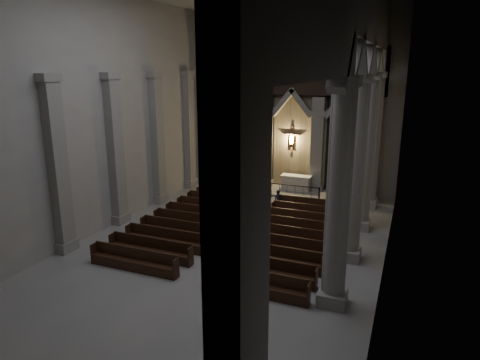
% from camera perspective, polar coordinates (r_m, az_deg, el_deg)
% --- Properties ---
extents(room, '(24.00, 24.10, 12.00)m').
position_cam_1_polar(room, '(18.17, -2.72, 12.72)').
color(room, gray).
rests_on(room, ground).
extents(sanctuary_wall, '(14.00, 0.77, 12.00)m').
position_cam_1_polar(sanctuary_wall, '(29.09, 7.03, 11.46)').
color(sanctuary_wall, gray).
rests_on(sanctuary_wall, ground).
extents(right_arcade, '(1.00, 24.00, 12.00)m').
position_cam_1_polar(right_arcade, '(17.96, 15.76, 12.89)').
color(right_arcade, gray).
rests_on(right_arcade, ground).
extents(left_pilasters, '(0.60, 13.00, 8.03)m').
position_cam_1_polar(left_pilasters, '(24.99, -13.42, 4.38)').
color(left_pilasters, gray).
rests_on(left_pilasters, ground).
extents(sanctuary_step, '(8.50, 2.60, 0.15)m').
position_cam_1_polar(sanctuary_step, '(29.31, 6.15, -1.50)').
color(sanctuary_step, gray).
rests_on(sanctuary_step, ground).
extents(altar, '(2.03, 0.81, 1.03)m').
position_cam_1_polar(altar, '(29.25, 7.48, -0.36)').
color(altar, beige).
rests_on(altar, sanctuary_step).
extents(altar_rail, '(5.28, 0.09, 1.04)m').
position_cam_1_polar(altar_rail, '(27.67, 5.27, -1.14)').
color(altar_rail, black).
rests_on(altar_rail, ground).
extents(candle_stand_left, '(0.21, 0.21, 1.23)m').
position_cam_1_polar(candle_stand_left, '(29.02, -1.16, -1.04)').
color(candle_stand_left, olive).
rests_on(candle_stand_left, ground).
extents(candle_stand_right, '(0.22, 0.22, 1.33)m').
position_cam_1_polar(candle_stand_right, '(27.72, 12.58, -2.11)').
color(candle_stand_right, olive).
rests_on(candle_stand_right, ground).
extents(pews, '(9.54, 10.24, 0.92)m').
position_cam_1_polar(pews, '(21.50, -0.27, -6.92)').
color(pews, black).
rests_on(pews, ground).
extents(worshipper, '(0.54, 0.46, 1.26)m').
position_cam_1_polar(worshipper, '(25.34, 5.12, -2.78)').
color(worshipper, black).
rests_on(worshipper, ground).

